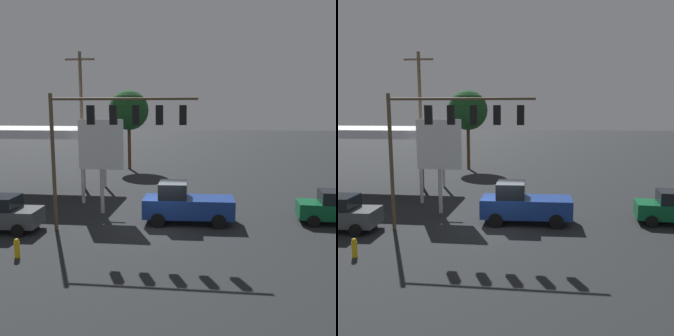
# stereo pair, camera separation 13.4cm
# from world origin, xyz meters

# --- Properties ---
(ground_plane) EXTENTS (200.00, 200.00, 0.00)m
(ground_plane) POSITION_xyz_m (0.00, 0.00, 0.00)
(ground_plane) COLOR black
(traffic_signal_assembly) EXTENTS (7.80, 0.43, 7.38)m
(traffic_signal_assembly) POSITION_xyz_m (2.57, 1.28, 5.69)
(traffic_signal_assembly) COLOR brown
(traffic_signal_assembly) RESTS_ON ground
(utility_pole) EXTENTS (2.40, 0.26, 11.09)m
(utility_pole) POSITION_xyz_m (7.94, -9.48, 5.83)
(utility_pole) COLOR brown
(utility_pole) RESTS_ON ground
(gas_station_canopy) EXTENTS (11.47, 6.79, 5.13)m
(gas_station_canopy) POSITION_xyz_m (11.43, -7.39, 4.77)
(gas_station_canopy) COLOR silver
(gas_station_canopy) RESTS_ON ground
(price_sign) EXTENTS (2.82, 0.27, 5.95)m
(price_sign) POSITION_xyz_m (4.21, -2.18, 4.20)
(price_sign) COLOR #B7B7BC
(price_sign) RESTS_ON ground
(sedan_far) EXTENTS (4.46, 2.18, 1.93)m
(sedan_far) POSITION_xyz_m (8.78, 1.81, 0.95)
(sedan_far) COLOR #474C51
(sedan_far) RESTS_ON ground
(pickup_parked) EXTENTS (5.27, 2.41, 2.40)m
(pickup_parked) POSITION_xyz_m (-1.18, -0.75, 1.11)
(pickup_parked) COLOR navy
(pickup_parked) RESTS_ON ground
(street_tree) EXTENTS (4.30, 4.30, 8.61)m
(street_tree) POSITION_xyz_m (6.29, -19.85, 6.43)
(street_tree) COLOR #4C331E
(street_tree) RESTS_ON ground
(fire_hydrant) EXTENTS (0.24, 0.24, 0.88)m
(fire_hydrant) POSITION_xyz_m (5.95, 5.29, 0.44)
(fire_hydrant) COLOR gold
(fire_hydrant) RESTS_ON ground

